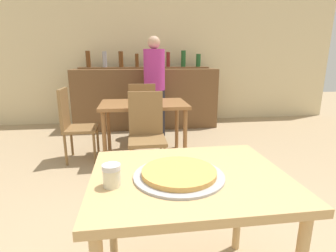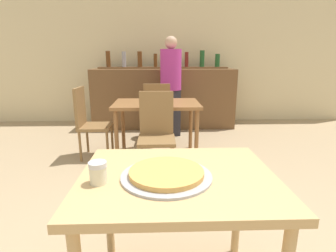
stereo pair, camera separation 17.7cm
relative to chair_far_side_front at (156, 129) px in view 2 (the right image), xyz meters
name	(u,v)px [view 2 (the right image)]	position (x,y,z in m)	size (l,w,h in m)	color
wall_back	(163,51)	(0.12, 2.59, 0.89)	(8.00, 0.05, 2.80)	beige
dining_table_near	(178,192)	(0.12, -1.63, 0.13)	(0.95, 0.76, 0.73)	tan
dining_table_far	(157,109)	(0.00, 0.52, 0.13)	(1.08, 0.72, 0.72)	brown
bar_counter	(164,98)	(0.12, 2.09, 0.03)	(2.60, 0.56, 1.08)	brown
bar_back_shelf	(164,64)	(0.12, 2.23, 0.65)	(2.39, 0.24, 0.33)	brown
chair_far_side_front	(156,129)	(0.00, 0.00, 0.00)	(0.40, 0.40, 0.92)	olive
chair_far_side_back	(157,111)	(0.00, 1.04, 0.00)	(0.40, 0.40, 0.92)	olive
chair_far_side_left	(89,119)	(-0.88, 0.52, 0.00)	(0.40, 0.40, 0.92)	olive
pizza_tray	(166,174)	(0.06, -1.65, 0.23)	(0.43, 0.43, 0.04)	#A3A3A8
cheese_shaker	(98,172)	(-0.25, -1.70, 0.27)	(0.08, 0.08, 0.10)	beige
person_standing	(171,84)	(0.23, 1.51, 0.35)	(0.34, 0.34, 1.61)	#2D2D38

